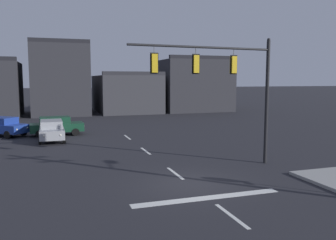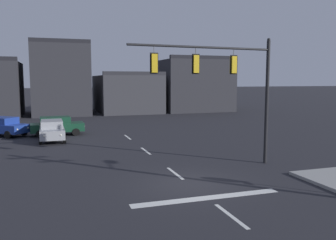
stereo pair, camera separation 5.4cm
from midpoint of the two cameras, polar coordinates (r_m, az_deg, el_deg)
The scene contains 8 objects.
ground_plane at distance 16.55m, azimuth 3.55°, elevation -10.29°, with size 400.00×400.00×0.00m, color #232328.
stop_bar_paint at distance 14.79m, azimuth 6.47°, elevation -12.37°, with size 6.40×0.50×0.01m, color silver.
lane_centreline at distance 18.35m, azimuth 1.22°, elevation -8.58°, with size 0.16×26.40×0.01m.
signal_mast_near_side at distance 19.22m, azimuth 9.58°, elevation 6.79°, with size 8.21×0.73×7.08m.
car_lot_nearside at distance 29.13m, azimuth -18.17°, elevation -1.54°, with size 1.97×4.48×1.61m.
car_lot_middle at distance 33.16m, azimuth -25.11°, elevation -0.88°, with size 4.51×4.23×1.61m.
car_lot_farside at distance 31.91m, azimuth -17.46°, elevation -0.84°, with size 4.53×2.10×1.61m.
building_row at distance 52.33m, azimuth -11.64°, elevation 5.30°, with size 41.08×13.38×9.86m.
Camera 2 is at (-5.84, -14.72, 4.79)m, focal length 37.77 mm.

